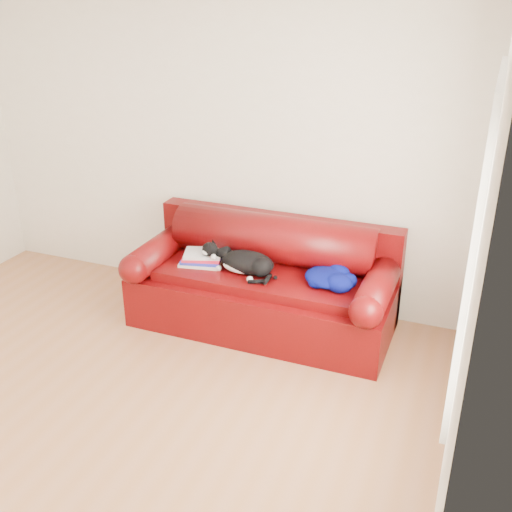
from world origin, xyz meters
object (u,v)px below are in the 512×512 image
(cat, at_px, (246,263))
(blanket, at_px, (330,277))
(sofa_base, at_px, (263,299))
(book_stack, at_px, (202,258))

(cat, relative_size, blanket, 1.32)
(blanket, bearing_deg, sofa_base, 176.80)
(book_stack, relative_size, cat, 0.62)
(book_stack, bearing_deg, blanket, 0.97)
(sofa_base, distance_m, cat, 0.38)
(cat, bearing_deg, blanket, 25.43)
(blanket, bearing_deg, book_stack, -179.03)
(sofa_base, bearing_deg, book_stack, -174.49)
(book_stack, xyz_separation_m, blanket, (1.07, 0.02, 0.01))
(sofa_base, height_order, blanket, blanket)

